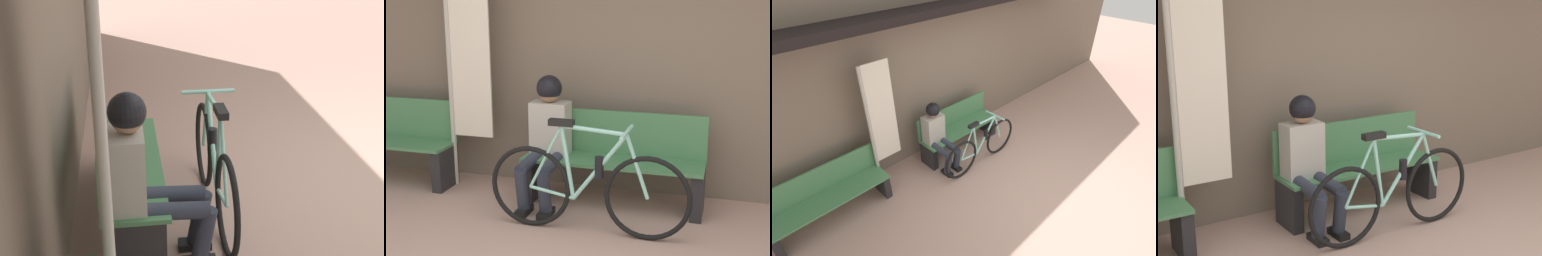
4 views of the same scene
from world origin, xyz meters
The scene contains 7 objects.
ground_plane centered at (0.00, 0.00, 0.00)m, with size 24.00×24.00×0.00m, color tan.
storefront_wall centered at (0.00, 2.37, 1.66)m, with size 12.00×0.56×3.20m.
park_bench_near centered at (-0.12, 1.94, 0.39)m, with size 1.60×0.42×0.84m.
bicycle centered at (-0.19, 1.29, 0.38)m, with size 1.64×0.40×0.92m.
person_seated centered at (-0.72, 1.82, 0.66)m, with size 0.34×0.66×1.16m.
park_bench_far centered at (-2.57, 1.94, 0.39)m, with size 1.63×0.42×0.84m.
banner_pole centered at (-1.60, 2.01, 1.20)m, with size 0.45×0.05×2.04m.
Camera 3 is at (-3.26, -1.42, 3.45)m, focal length 28.00 mm.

